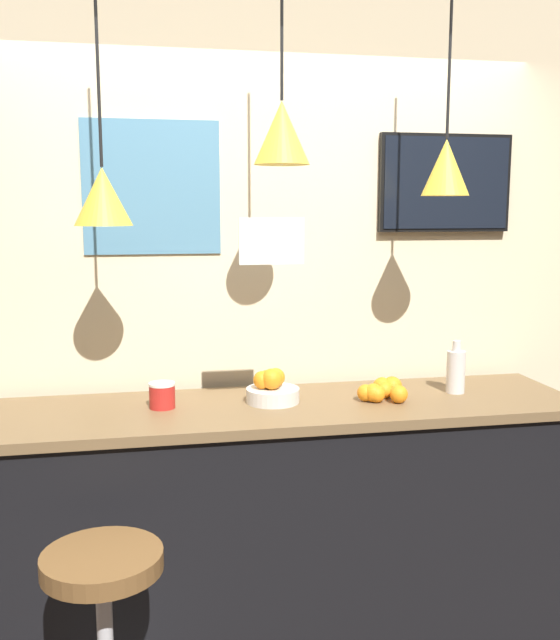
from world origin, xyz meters
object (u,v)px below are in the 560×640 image
at_px(juice_bottle, 456,371).
at_px(fruit_bowl, 272,389).
at_px(bar_stool, 105,630).
at_px(spread_jar, 162,395).
at_px(mounted_tv, 445,183).

bearing_deg(juice_bottle, fruit_bowl, 179.79).
distance_m(fruit_bowl, juice_bottle, 0.82).
xyz_separation_m(bar_stool, fruit_bowl, (0.66, 0.70, 0.57)).
distance_m(fruit_bowl, spread_jar, 0.45).
relative_size(bar_stool, fruit_bowl, 3.51).
xyz_separation_m(juice_bottle, mounted_tv, (0.07, 0.34, 0.81)).
bearing_deg(fruit_bowl, mounted_tv, 20.78).
height_order(fruit_bowl, spread_jar, fruit_bowl).
bearing_deg(spread_jar, fruit_bowl, 0.38).
bearing_deg(bar_stool, mounted_tv, 33.76).
bearing_deg(spread_jar, juice_bottle, -0.00).
bearing_deg(fruit_bowl, spread_jar, -179.62).
bearing_deg(bar_stool, fruit_bowl, 46.55).
height_order(juice_bottle, spread_jar, juice_bottle).
bearing_deg(fruit_bowl, juice_bottle, -0.21).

